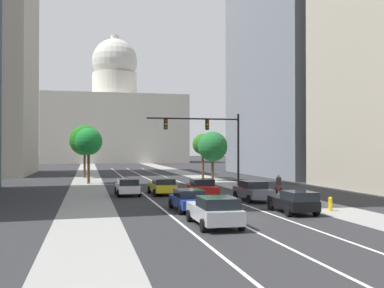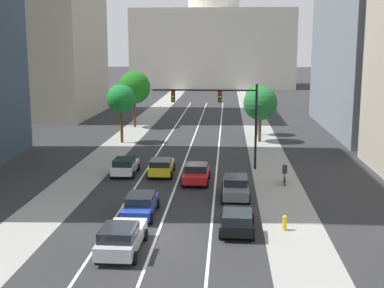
% 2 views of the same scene
% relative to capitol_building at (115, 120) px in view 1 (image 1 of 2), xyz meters
% --- Properties ---
extents(ground_plane, '(400.00, 400.00, 0.00)m').
position_rel_capitol_building_xyz_m(ground_plane, '(0.00, -71.48, -12.72)').
color(ground_plane, '#2B2B2D').
extents(sidewalk_left, '(3.60, 130.00, 0.01)m').
position_rel_capitol_building_xyz_m(sidewalk_left, '(-7.81, -76.48, -12.71)').
color(sidewalk_left, gray).
rests_on(sidewalk_left, ground).
extents(sidewalk_right, '(3.60, 130.00, 0.01)m').
position_rel_capitol_building_xyz_m(sidewalk_right, '(7.81, -76.48, -12.71)').
color(sidewalk_right, gray).
rests_on(sidewalk_right, ground).
extents(lane_stripe_left, '(0.16, 90.00, 0.01)m').
position_rel_capitol_building_xyz_m(lane_stripe_left, '(-3.01, -86.48, -12.70)').
color(lane_stripe_left, white).
rests_on(lane_stripe_left, ground).
extents(lane_stripe_center, '(0.16, 90.00, 0.01)m').
position_rel_capitol_building_xyz_m(lane_stripe_center, '(0.00, -86.48, -12.70)').
color(lane_stripe_center, white).
rests_on(lane_stripe_center, ground).
extents(lane_stripe_right, '(0.16, 90.00, 0.01)m').
position_rel_capitol_building_xyz_m(lane_stripe_right, '(3.01, -86.48, -12.70)').
color(lane_stripe_right, white).
rests_on(lane_stripe_right, ground).
extents(office_tower_far_right, '(21.47, 28.79, 50.57)m').
position_rel_capitol_building_xyz_m(office_tower_far_right, '(26.81, -72.05, 12.61)').
color(office_tower_far_right, gray).
rests_on(office_tower_far_right, ground).
extents(capitol_building, '(40.47, 22.89, 37.77)m').
position_rel_capitol_building_xyz_m(capitol_building, '(0.00, 0.00, 0.00)').
color(capitol_building, beige).
rests_on(capitol_building, ground).
extents(car_gray, '(2.01, 4.68, 1.51)m').
position_rel_capitol_building_xyz_m(car_gray, '(4.51, -103.30, -11.93)').
color(car_gray, slate).
rests_on(car_gray, ground).
extents(car_yellow, '(2.11, 4.39, 1.43)m').
position_rel_capitol_building_xyz_m(car_yellow, '(-1.50, -97.24, -11.96)').
color(car_yellow, yellow).
rests_on(car_yellow, ground).
extents(car_black, '(2.09, 4.22, 1.43)m').
position_rel_capitol_building_xyz_m(car_black, '(4.50, -110.38, -11.97)').
color(car_black, black).
rests_on(car_black, ground).
extents(car_blue, '(1.98, 4.54, 1.37)m').
position_rel_capitol_building_xyz_m(car_blue, '(-1.50, -107.69, -11.99)').
color(car_blue, '#1E389E').
rests_on(car_blue, ground).
extents(car_white, '(1.99, 4.05, 1.44)m').
position_rel_capitol_building_xyz_m(car_white, '(-4.51, -97.37, -11.95)').
color(car_white, silver).
rests_on(car_white, ground).
extents(car_red, '(2.12, 4.08, 1.45)m').
position_rel_capitol_building_xyz_m(car_red, '(1.50, -99.44, -11.96)').
color(car_red, red).
rests_on(car_red, ground).
extents(car_silver, '(2.15, 4.75, 1.56)m').
position_rel_capitol_building_xyz_m(car_silver, '(-1.51, -113.73, -11.91)').
color(car_silver, '#B2B5BA').
rests_on(car_silver, ground).
extents(traffic_signal_mast, '(8.95, 0.39, 7.33)m').
position_rel_capitol_building_xyz_m(traffic_signal_mast, '(3.57, -94.58, -7.43)').
color(traffic_signal_mast, black).
rests_on(traffic_signal_mast, ground).
extents(fire_hydrant, '(0.26, 0.35, 0.91)m').
position_rel_capitol_building_xyz_m(fire_hydrant, '(7.24, -109.84, -12.25)').
color(fire_hydrant, yellow).
rests_on(fire_hydrant, ground).
extents(cyclist, '(0.37, 1.70, 1.72)m').
position_rel_capitol_building_xyz_m(cyclist, '(8.32, -99.45, -11.86)').
color(cyclist, black).
rests_on(cyclist, ground).
extents(street_tree_mid_left, '(3.11, 3.11, 6.40)m').
position_rel_capitol_building_xyz_m(street_tree_mid_left, '(-7.70, -82.83, -7.91)').
color(street_tree_mid_left, '#51381E').
rests_on(street_tree_mid_left, ground).
extents(street_tree_near_right, '(2.82, 2.82, 6.03)m').
position_rel_capitol_building_xyz_m(street_tree_near_right, '(7.36, -76.77, -8.14)').
color(street_tree_near_right, '#51381E').
rests_on(street_tree_near_right, ground).
extents(street_tree_mid_right, '(3.74, 3.74, 6.16)m').
position_rel_capitol_building_xyz_m(street_tree_mid_right, '(7.48, -81.22, -8.44)').
color(street_tree_mid_right, '#51381E').
rests_on(street_tree_mid_right, ground).
extents(street_tree_near_left, '(4.19, 4.19, 7.28)m').
position_rel_capitol_building_xyz_m(street_tree_near_left, '(-8.21, -71.71, -7.54)').
color(street_tree_near_left, '#51381E').
rests_on(street_tree_near_left, ground).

